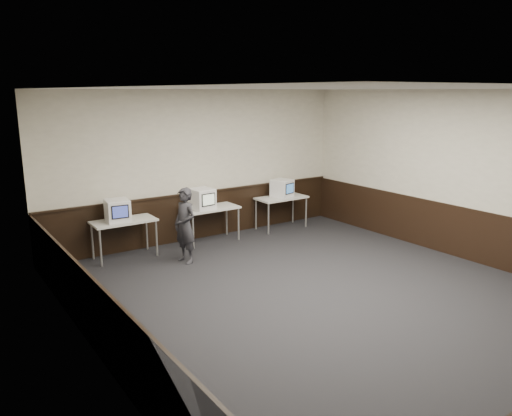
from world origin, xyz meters
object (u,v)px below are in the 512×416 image
(desk_left, at_px, (124,224))
(emac_right, at_px, (282,188))
(desk_center, at_px, (210,211))
(person, at_px, (185,225))
(desk_right, at_px, (281,200))
(emac_left, at_px, (118,211))
(emac_center, at_px, (202,199))

(desk_left, bearing_deg, emac_right, -0.17)
(desk_center, bearing_deg, desk_left, 180.00)
(desk_center, distance_m, person, 1.38)
(desk_right, relative_size, emac_left, 2.40)
(emac_center, relative_size, emac_right, 0.96)
(desk_right, xyz_separation_m, emac_left, (-3.92, -0.04, 0.28))
(desk_center, height_order, emac_right, emac_right)
(emac_left, relative_size, person, 0.35)
(desk_right, xyz_separation_m, person, (-2.94, -0.90, 0.04))
(emac_left, bearing_deg, desk_left, 25.04)
(desk_right, relative_size, emac_right, 2.26)
(desk_center, relative_size, emac_center, 2.35)
(desk_left, relative_size, desk_center, 1.00)
(emac_left, bearing_deg, emac_center, 6.56)
(desk_right, bearing_deg, emac_right, -50.79)
(emac_left, relative_size, emac_right, 0.94)
(emac_left, xyz_separation_m, emac_right, (3.93, 0.03, -0.01))
(desk_center, height_order, emac_center, emac_center)
(emac_left, distance_m, person, 1.32)
(desk_center, bearing_deg, person, -139.25)
(desk_center, relative_size, desk_right, 1.00)
(desk_left, xyz_separation_m, desk_center, (1.90, 0.00, 0.00))
(desk_center, xyz_separation_m, emac_center, (-0.22, -0.05, 0.29))
(desk_left, height_order, person, person)
(emac_center, relative_size, person, 0.36)
(desk_center, xyz_separation_m, person, (-1.04, -0.90, 0.04))
(emac_center, height_order, emac_right, emac_center)
(desk_left, distance_m, emac_left, 0.31)
(desk_center, height_order, emac_left, emac_left)
(emac_left, relative_size, emac_center, 0.98)
(desk_right, relative_size, person, 0.84)
(desk_center, distance_m, emac_right, 1.93)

